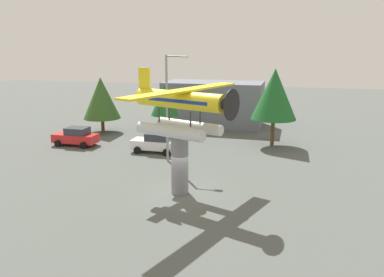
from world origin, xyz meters
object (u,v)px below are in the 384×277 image
at_px(tree_west, 101,98).
at_px(tree_east, 165,100).
at_px(streetlight_primary, 169,102).
at_px(tree_center_back, 274,94).
at_px(floatplane_monument, 181,108).
at_px(car_mid_white, 156,143).
at_px(display_pedestal, 180,164).
at_px(storefront_building, 213,104).
at_px(car_near_red, 76,136).

distance_m(tree_west, tree_east, 7.18).
height_order(streetlight_primary, tree_center_back, streetlight_primary).
bearing_deg(floatplane_monument, tree_center_back, 90.86).
height_order(car_mid_white, streetlight_primary, streetlight_primary).
bearing_deg(floatplane_monument, display_pedestal, -180.00).
distance_m(tree_east, tree_center_back, 11.27).
bearing_deg(streetlight_primary, tree_west, 141.19).
bearing_deg(storefront_building, streetlight_primary, -91.46).
distance_m(car_near_red, tree_center_back, 19.07).
height_order(car_near_red, storefront_building, storefront_building).
xyz_separation_m(car_near_red, tree_west, (-0.30, 5.90, 2.90)).
distance_m(car_mid_white, storefront_building, 13.51).
height_order(display_pedestal, tree_center_back, tree_center_back).
bearing_deg(display_pedestal, tree_center_back, 70.23).
relative_size(car_near_red, tree_center_back, 0.58).
xyz_separation_m(floatplane_monument, car_near_red, (-13.18, 9.15, -4.67)).
height_order(tree_west, tree_east, tree_west).
distance_m(streetlight_primary, storefront_building, 15.62).
relative_size(tree_west, tree_east, 1.10).
bearing_deg(car_near_red, display_pedestal, 145.11).
distance_m(floatplane_monument, streetlight_primary, 7.27).
distance_m(streetlight_primary, tree_center_back, 10.68).
distance_m(car_near_red, tree_west, 6.58).
relative_size(floatplane_monument, tree_east, 1.85).
bearing_deg(tree_west, car_mid_white, -36.15).
xyz_separation_m(car_near_red, storefront_building, (10.60, 12.90, 1.70)).
height_order(car_near_red, streetlight_primary, streetlight_primary).
height_order(display_pedestal, car_mid_white, display_pedestal).
bearing_deg(display_pedestal, floatplane_monument, -20.13).
distance_m(tree_west, tree_center_back, 18.39).
height_order(car_mid_white, storefront_building, storefront_building).
xyz_separation_m(floatplane_monument, tree_center_back, (4.85, 13.87, -0.64)).
bearing_deg(tree_center_back, streetlight_primary, -137.06).
distance_m(car_near_red, storefront_building, 16.78).
xyz_separation_m(storefront_building, tree_east, (-3.72, -6.86, 1.25)).
height_order(floatplane_monument, streetlight_primary, streetlight_primary).
distance_m(display_pedestal, tree_east, 16.46).
relative_size(floatplane_monument, car_near_red, 2.42).
bearing_deg(tree_center_back, display_pedestal, -109.77).
height_order(storefront_building, tree_east, tree_east).
bearing_deg(tree_west, car_near_red, -87.13).
bearing_deg(car_near_red, floatplane_monument, 145.23).
xyz_separation_m(car_mid_white, tree_center_back, (9.86, 5.01, 4.03)).
height_order(floatplane_monument, car_mid_white, floatplane_monument).
distance_m(floatplane_monument, tree_east, 16.53).
height_order(display_pedestal, storefront_building, storefront_building).
relative_size(display_pedestal, streetlight_primary, 0.45).
bearing_deg(car_mid_white, car_near_red, -1.97).
distance_m(floatplane_monument, tree_west, 20.28).
distance_m(storefront_building, tree_center_back, 11.28).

